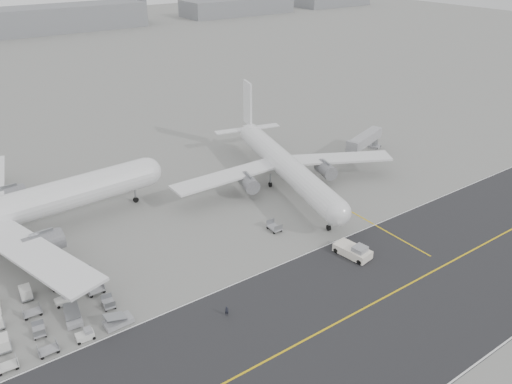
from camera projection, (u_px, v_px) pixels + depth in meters
ground at (236, 274)px, 80.75m from camera, size 700.00×700.00×0.00m
taxiway at (335, 324)px, 70.18m from camera, size 220.00×59.00×0.03m
horizon_buildings at (33, 33)px, 285.92m from camera, size 520.00×28.00×28.00m
airliner_a at (6, 212)px, 86.73m from camera, size 60.51×59.73×20.86m
airliner_b at (284, 164)px, 107.44m from camera, size 49.40×50.53×17.72m
pushback_tug at (353, 251)px, 84.85m from camera, size 4.01×8.47×2.38m
jet_bridge at (365, 140)px, 123.12m from camera, size 15.28×7.52×5.76m
gse_cluster at (54, 317)px, 71.38m from camera, size 22.82×22.06×1.98m
stray_dolly at (274, 230)px, 92.76m from camera, size 1.87×2.94×1.77m
ground_crew_a at (227, 311)px, 71.44m from camera, size 0.66×0.55×1.55m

